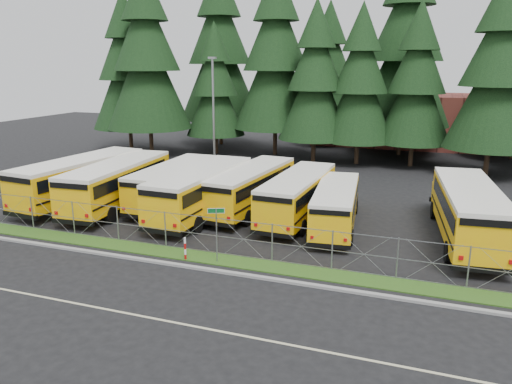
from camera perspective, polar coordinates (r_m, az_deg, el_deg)
ground at (r=26.65m, az=-1.61°, el=-6.63°), size 120.00×120.00×0.00m
curb at (r=23.99m, az=-4.36°, el=-9.00°), size 50.00×0.25×0.12m
grass_verge at (r=25.18m, az=-3.04°, el=-7.88°), size 50.00×1.40×0.06m
road_lane_line at (r=20.11m, az=-10.25°, el=-14.28°), size 50.00×0.12×0.01m
chainlink_fence at (r=25.43m, az=-2.46°, el=-5.29°), size 44.00×0.10×2.00m
brick_building at (r=63.53m, az=17.11°, el=7.93°), size 22.00×10.00×6.00m
bus_0 at (r=37.12m, az=-18.92°, el=1.28°), size 4.04×12.51×3.22m
bus_1 at (r=35.28m, az=-15.15°, el=0.85°), size 3.64×12.22×3.16m
bus_2 at (r=35.14m, az=-9.13°, el=0.86°), size 2.66×10.87×2.84m
bus_3 at (r=32.36m, az=-5.89°, el=0.02°), size 3.19×11.93×3.10m
bus_4 at (r=33.31m, az=-0.40°, el=0.38°), size 3.67×11.41×2.94m
bus_5 at (r=31.64m, az=4.99°, el=-0.51°), size 2.98×11.05×2.87m
bus_6 at (r=30.13m, az=9.15°, el=-1.68°), size 3.44×10.13×2.60m
bus_east at (r=29.80m, az=22.97°, el=-2.26°), size 4.17×12.46×3.20m
street_sign at (r=24.44m, az=-4.55°, el=-3.60°), size 0.78×0.52×2.81m
striped_bollard at (r=25.35m, az=-8.10°, el=-6.46°), size 0.11×0.11×1.20m
light_standard at (r=45.11m, az=-4.88°, el=9.25°), size 0.70×0.35×10.14m
conifer_0 at (r=57.97m, az=-14.56°, el=13.13°), size 7.82×7.82×17.30m
conifer_1 at (r=54.48m, az=-12.34°, el=14.38°), size 8.84×8.84×19.54m
conifer_2 at (r=54.31m, az=-4.70°, el=11.67°), size 6.28×6.28×13.88m
conifer_3 at (r=53.49m, az=2.28°, el=14.70°), size 8.84×8.84×19.55m
conifer_4 at (r=49.78m, az=6.79°, el=12.36°), size 7.06×7.06×15.61m
conifer_5 at (r=49.32m, az=11.81°, el=11.87°), size 6.86×6.86×15.16m
conifer_6 at (r=49.48m, az=17.86°, el=11.55°), size 6.90×6.90×15.25m
conifer_7 at (r=46.89m, az=25.80°, el=11.83°), size 7.74×7.74×17.11m
conifer_10 at (r=60.71m, az=-4.18°, el=15.33°), size 9.49×9.49×20.98m
conifer_11 at (r=60.36m, az=8.28°, el=13.15°), size 7.51×7.51×16.61m
conifer_12 at (r=55.48m, az=16.75°, el=15.20°), size 9.79×9.79×21.66m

